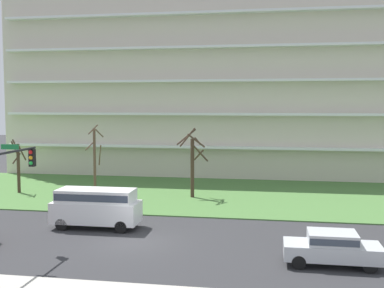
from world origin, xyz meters
name	(u,v)px	position (x,y,z in m)	size (l,w,h in m)	color
ground	(135,242)	(0.00, 0.00, 0.00)	(160.00, 160.00, 0.00)	#2D2D30
grass_lawn_strip	(183,193)	(0.00, 14.00, 0.04)	(80.00, 16.00, 0.08)	#477238
apartment_building	(207,84)	(0.00, 28.80, 9.68)	(41.16, 14.56, 19.36)	beige
tree_far_left	(18,165)	(-13.45, 11.87, 2.36)	(1.08, 1.07, 4.55)	#423023
tree_left	(95,160)	(-6.46, 11.05, 3.03)	(1.36, 1.33, 5.83)	brown
tree_center	(193,161)	(1.12, 12.43, 2.97)	(2.55, 2.55, 5.53)	#423023
van_white_near_left	(96,205)	(-3.11, 2.50, 1.40)	(5.21, 2.02, 2.36)	white
sedan_silver_center_left	(332,247)	(10.04, -2.00, 0.87)	(4.41, 1.82, 1.57)	#B7BABF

